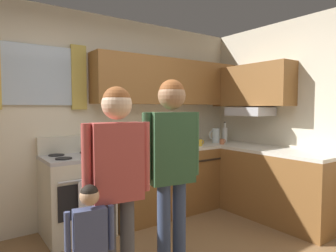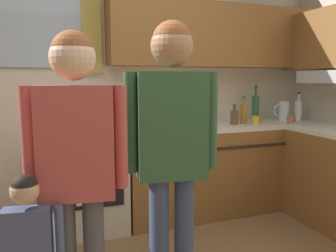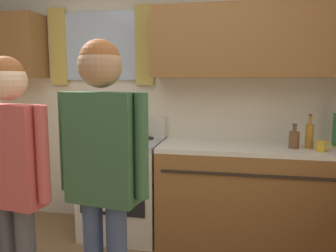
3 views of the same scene
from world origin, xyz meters
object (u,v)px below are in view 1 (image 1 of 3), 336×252
stove_oven (77,194)px  bottle_wine_green (196,133)px  cup_terracotta (222,142)px  small_child (90,238)px  bottle_oil_amber (191,138)px  mug_mustard_yellow (200,143)px  adult_in_plaid (172,155)px  bottle_milk_white (225,134)px  adult_holding_child (117,170)px  water_pitcher (216,135)px  bottle_squat_brown (185,141)px

stove_oven → bottle_wine_green: (1.88, 0.13, 0.58)m
bottle_wine_green → cup_terracotta: size_ratio=3.62×
small_child → bottle_oil_amber: bearing=34.9°
mug_mustard_yellow → adult_in_plaid: (-1.34, -1.17, 0.10)m
cup_terracotta → adult_in_plaid: size_ratio=0.07×
bottle_wine_green → adult_in_plaid: size_ratio=0.24×
stove_oven → small_child: size_ratio=1.17×
stove_oven → adult_in_plaid: size_ratio=0.66×
bottle_milk_white → adult_holding_child: 2.86m
cup_terracotta → bottle_wine_green: bearing=121.6°
cup_terracotta → small_child: 2.79m
water_pitcher → adult_in_plaid: adult_in_plaid is taller
cup_terracotta → small_child: (-2.48, -1.24, -0.35)m
bottle_wine_green → adult_in_plaid: adult_in_plaid is taller
small_child → mug_mustard_yellow: bearing=31.7°
cup_terracotta → adult_in_plaid: (-1.74, -1.12, 0.11)m
bottle_wine_green → bottle_milk_white: (0.47, -0.13, -0.03)m
stove_oven → adult_in_plaid: adult_in_plaid is taller
water_pitcher → small_child: 2.96m
bottle_milk_white → small_child: (-2.74, -1.44, -0.43)m
water_pitcher → adult_in_plaid: size_ratio=0.13×
stove_oven → bottle_milk_white: bottle_milk_white is taller
adult_holding_child → bottle_milk_white: bearing=28.6°
bottle_milk_white → stove_oven: bearing=179.8°
water_pitcher → small_child: (-2.54, -1.44, -0.42)m
water_pitcher → adult_holding_child: (-2.31, -1.37, -0.02)m
adult_in_plaid → bottle_squat_brown: bearing=47.7°
bottle_milk_white → bottle_oil_amber: bearing=-177.3°
water_pitcher → adult_holding_child: size_ratio=0.14×
adult_holding_child → water_pitcher: bearing=30.7°
bottle_oil_amber → adult_in_plaid: size_ratio=0.17×
bottle_milk_white → mug_mustard_yellow: size_ratio=2.60×
bottle_squat_brown → water_pitcher: (0.65, 0.06, 0.03)m
bottle_oil_amber → bottle_wine_green: bearing=33.2°
adult_holding_child → small_child: adult_holding_child is taller
mug_mustard_yellow → small_child: size_ratio=0.13×
mug_mustard_yellow → adult_in_plaid: 1.79m
mug_mustard_yellow → cup_terracotta: 0.40m
bottle_wine_green → bottle_squat_brown: 0.43m
bottle_wine_green → bottle_squat_brown: bearing=-153.2°
bottle_squat_brown → adult_in_plaid: bearing=-132.3°
bottle_wine_green → bottle_milk_white: size_ratio=1.26×
water_pitcher → small_child: bearing=-150.4°
bottle_wine_green → bottle_milk_white: 0.49m
adult_holding_child → small_child: size_ratio=1.68×
bottle_milk_white → bottle_wine_green: bearing=164.2°
bottle_oil_amber → mug_mustard_yellow: bottle_oil_amber is taller
stove_oven → adult_holding_child: (-0.16, -1.38, 0.53)m
bottle_milk_white → bottle_squat_brown: bearing=-176.1°
bottle_oil_amber → cup_terracotta: size_ratio=2.63×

